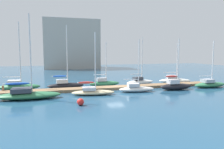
{
  "coord_description": "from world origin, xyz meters",
  "views": [
    {
      "loc": [
        -9.43,
        -29.99,
        5.58
      ],
      "look_at": [
        0.0,
        2.0,
        2.0
      ],
      "focal_mm": 33.62,
      "sensor_mm": 36.0,
      "label": 1
    }
  ],
  "objects_px": {
    "sailboat_3": "(93,91)",
    "sailboat_9": "(210,84)",
    "sailboat_5": "(136,88)",
    "harbor_building_distant": "(71,44)",
    "sailboat_4": "(104,83)",
    "sailboat_7": "(176,85)",
    "mooring_buoy_red": "(80,102)",
    "sailboat_2": "(65,84)",
    "sailboat_0": "(19,86)",
    "sailboat_6": "(140,81)",
    "sailboat_8": "(175,80)",
    "sailboat_1": "(28,94)"
  },
  "relations": [
    {
      "from": "sailboat_6",
      "to": "harbor_building_distant",
      "type": "distance_m",
      "value": 43.05
    },
    {
      "from": "sailboat_0",
      "to": "sailboat_4",
      "type": "relative_size",
      "value": 1.38
    },
    {
      "from": "sailboat_4",
      "to": "sailboat_9",
      "type": "bearing_deg",
      "value": -20.81
    },
    {
      "from": "sailboat_3",
      "to": "sailboat_5",
      "type": "distance_m",
      "value": 6.33
    },
    {
      "from": "sailboat_5",
      "to": "sailboat_6",
      "type": "xyz_separation_m",
      "value": [
        3.26,
        6.0,
        0.05
      ]
    },
    {
      "from": "sailboat_9",
      "to": "mooring_buoy_red",
      "type": "bearing_deg",
      "value": -167.96
    },
    {
      "from": "sailboat_0",
      "to": "sailboat_1",
      "type": "bearing_deg",
      "value": -72.65
    },
    {
      "from": "sailboat_2",
      "to": "sailboat_4",
      "type": "bearing_deg",
      "value": 1.04
    },
    {
      "from": "sailboat_1",
      "to": "sailboat_9",
      "type": "relative_size",
      "value": 1.37
    },
    {
      "from": "sailboat_0",
      "to": "sailboat_9",
      "type": "height_order",
      "value": "sailboat_0"
    },
    {
      "from": "sailboat_3",
      "to": "sailboat_9",
      "type": "xyz_separation_m",
      "value": [
        19.08,
        0.59,
        0.05
      ]
    },
    {
      "from": "sailboat_5",
      "to": "sailboat_3",
      "type": "bearing_deg",
      "value": -171.05
    },
    {
      "from": "sailboat_9",
      "to": "sailboat_5",
      "type": "bearing_deg",
      "value": 178.36
    },
    {
      "from": "sailboat_2",
      "to": "sailboat_8",
      "type": "relative_size",
      "value": 1.34
    },
    {
      "from": "sailboat_0",
      "to": "sailboat_4",
      "type": "bearing_deg",
      "value": 0.77
    },
    {
      "from": "sailboat_7",
      "to": "mooring_buoy_red",
      "type": "bearing_deg",
      "value": -160.05
    },
    {
      "from": "sailboat_8",
      "to": "sailboat_0",
      "type": "bearing_deg",
      "value": -168.23
    },
    {
      "from": "sailboat_7",
      "to": "harbor_building_distant",
      "type": "distance_m",
      "value": 49.56
    },
    {
      "from": "sailboat_4",
      "to": "sailboat_7",
      "type": "distance_m",
      "value": 11.22
    },
    {
      "from": "sailboat_1",
      "to": "sailboat_9",
      "type": "xyz_separation_m",
      "value": [
        26.99,
        0.84,
        -0.05
      ]
    },
    {
      "from": "sailboat_8",
      "to": "sailboat_6",
      "type": "bearing_deg",
      "value": -171.59
    },
    {
      "from": "sailboat_3",
      "to": "harbor_building_distant",
      "type": "xyz_separation_m",
      "value": [
        1.97,
        48.03,
        7.72
      ]
    },
    {
      "from": "sailboat_3",
      "to": "sailboat_2",
      "type": "bearing_deg",
      "value": 125.79
    },
    {
      "from": "sailboat_5",
      "to": "sailboat_6",
      "type": "relative_size",
      "value": 0.91
    },
    {
      "from": "sailboat_3",
      "to": "harbor_building_distant",
      "type": "bearing_deg",
      "value": 95.89
    },
    {
      "from": "sailboat_1",
      "to": "sailboat_5",
      "type": "height_order",
      "value": "sailboat_1"
    },
    {
      "from": "sailboat_3",
      "to": "sailboat_0",
      "type": "bearing_deg",
      "value": 154.45
    },
    {
      "from": "sailboat_4",
      "to": "harbor_building_distant",
      "type": "xyz_separation_m",
      "value": [
        -1.22,
        41.68,
        7.63
      ]
    },
    {
      "from": "sailboat_6",
      "to": "sailboat_9",
      "type": "bearing_deg",
      "value": -40.05
    },
    {
      "from": "sailboat_9",
      "to": "sailboat_8",
      "type": "bearing_deg",
      "value": 117.92
    },
    {
      "from": "sailboat_6",
      "to": "sailboat_2",
      "type": "bearing_deg",
      "value": 172.97
    },
    {
      "from": "sailboat_0",
      "to": "sailboat_9",
      "type": "distance_m",
      "value": 29.5
    },
    {
      "from": "harbor_building_distant",
      "to": "sailboat_4",
      "type": "bearing_deg",
      "value": -88.33
    },
    {
      "from": "sailboat_3",
      "to": "sailboat_7",
      "type": "relative_size",
      "value": 1.07
    },
    {
      "from": "sailboat_2",
      "to": "sailboat_7",
      "type": "relative_size",
      "value": 1.26
    },
    {
      "from": "sailboat_3",
      "to": "sailboat_7",
      "type": "distance_m",
      "value": 12.58
    },
    {
      "from": "sailboat_2",
      "to": "sailboat_5",
      "type": "xyz_separation_m",
      "value": [
        9.42,
        -5.61,
        -0.14
      ]
    },
    {
      "from": "sailboat_7",
      "to": "sailboat_8",
      "type": "distance_m",
      "value": 6.54
    },
    {
      "from": "sailboat_0",
      "to": "sailboat_4",
      "type": "distance_m",
      "value": 13.0
    },
    {
      "from": "sailboat_5",
      "to": "harbor_building_distant",
      "type": "relative_size",
      "value": 0.4
    },
    {
      "from": "sailboat_4",
      "to": "sailboat_7",
      "type": "bearing_deg",
      "value": -34.05
    },
    {
      "from": "sailboat_4",
      "to": "sailboat_6",
      "type": "xyz_separation_m",
      "value": [
        6.4,
        0.0,
        -0.02
      ]
    },
    {
      "from": "sailboat_6",
      "to": "sailboat_7",
      "type": "height_order",
      "value": "sailboat_6"
    },
    {
      "from": "sailboat_2",
      "to": "sailboat_7",
      "type": "bearing_deg",
      "value": -22.63
    },
    {
      "from": "sailboat_0",
      "to": "sailboat_7",
      "type": "distance_m",
      "value": 23.27
    },
    {
      "from": "sailboat_0",
      "to": "sailboat_3",
      "type": "distance_m",
      "value": 11.81
    },
    {
      "from": "sailboat_3",
      "to": "sailboat_1",
      "type": "bearing_deg",
      "value": -169.91
    },
    {
      "from": "sailboat_7",
      "to": "sailboat_9",
      "type": "relative_size",
      "value": 1.04
    },
    {
      "from": "sailboat_5",
      "to": "sailboat_2",
      "type": "bearing_deg",
      "value": 155.05
    },
    {
      "from": "sailboat_8",
      "to": "harbor_building_distant",
      "type": "bearing_deg",
      "value": 121.9
    }
  ]
}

